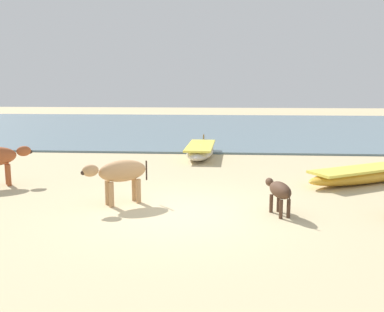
% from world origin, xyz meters
% --- Properties ---
extents(ground, '(80.00, 80.00, 0.00)m').
position_xyz_m(ground, '(0.00, 0.00, 0.00)').
color(ground, '#CCB789').
extents(sea_water, '(60.00, 20.00, 0.08)m').
position_xyz_m(sea_water, '(0.00, 17.88, 0.04)').
color(sea_water, slate).
rests_on(sea_water, ground).
extents(fishing_boat_3, '(4.10, 2.92, 0.63)m').
position_xyz_m(fishing_boat_3, '(5.01, 3.33, 0.24)').
color(fishing_boat_3, gold).
rests_on(fishing_boat_3, ground).
extents(fishing_boat_5, '(1.07, 3.49, 0.67)m').
position_xyz_m(fishing_boat_5, '(0.08, 7.17, 0.26)').
color(fishing_boat_5, beige).
rests_on(fishing_boat_5, ground).
extents(calf_far_dark, '(0.57, 1.08, 0.71)m').
position_xyz_m(calf_far_dark, '(2.13, 0.06, 0.51)').
color(calf_far_dark, '#4C3323').
rests_on(calf_far_dark, ground).
extents(cow_second_adult_tan, '(1.43, 1.15, 1.03)m').
position_xyz_m(cow_second_adult_tan, '(-1.40, 0.61, 0.74)').
color(cow_second_adult_tan, tan).
rests_on(cow_second_adult_tan, ground).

